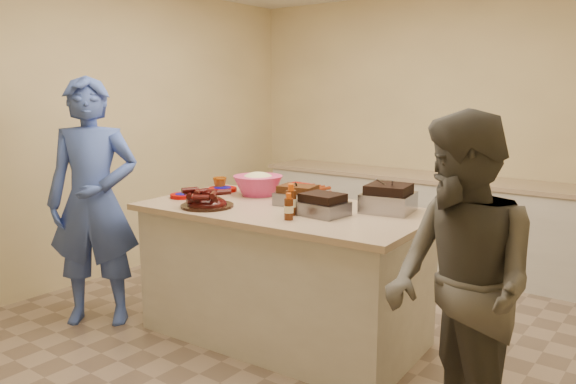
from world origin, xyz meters
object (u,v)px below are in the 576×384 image
Objects in this scene: coleslaw_bowl at (258,195)px; plastic_cup at (220,190)px; roasting_pan at (388,212)px; bbq_bottle_a at (289,220)px; bbq_bottle_b at (291,215)px; island at (284,336)px; guest_blue at (101,320)px; mustard_bottle at (290,201)px; rib_platter at (207,207)px.

coleslaw_bowl reaches higher than plastic_cup.
plastic_cup is at bearing 173.16° from roasting_pan.
bbq_bottle_a is 0.14m from bbq_bottle_b.
roasting_pan is at bearing 22.72° from island.
bbq_bottle_a reaches higher than roasting_pan.
bbq_bottle_b is 1.83× the size of plastic_cup.
guest_blue is at bearing -167.33° from bbq_bottle_a.
mustard_bottle is at bearing 128.14° from bbq_bottle_b.
coleslaw_bowl is 1.86× the size of bbq_bottle_b.
rib_platter reaches higher than mustard_bottle.
coleslaw_bowl reaches higher than guest_blue.
rib_platter is at bearing -89.43° from coleslaw_bowl.
roasting_pan reaches higher than plastic_cup.
rib_platter is (-0.43, -0.31, 0.94)m from island.
roasting_pan is (1.06, 0.61, 0.00)m from rib_platter.
coleslaw_bowl is 0.73m from bbq_bottle_b.
rib_platter is 0.68m from plastic_cup.
guest_blue is at bearing -117.75° from plastic_cup.
bbq_bottle_a is at bearing -53.47° from mustard_bottle.
roasting_pan is at bearing 3.48° from coleslaw_bowl.
roasting_pan is 0.17× the size of guest_blue.
bbq_bottle_b is (0.18, -0.16, 0.94)m from island.
mustard_bottle is at bearing -3.48° from guest_blue.
bbq_bottle_b reaches higher than island.
island is 1.28m from plastic_cup.
bbq_bottle_a is 0.83× the size of bbq_bottle_b.
bbq_bottle_a reaches higher than plastic_cup.
coleslaw_bowl reaches higher than mustard_bottle.
bbq_bottle_a reaches higher than guest_blue.
rib_platter reaches higher than guest_blue.
bbq_bottle_a is at bearing -50.65° from island.
plastic_cup is (-0.83, 0.24, 0.94)m from island.
coleslaw_bowl reaches higher than island.
roasting_pan is 0.65m from bbq_bottle_b.
roasting_pan is 0.83× the size of coleslaw_bowl.
mustard_bottle is at bearing 58.98° from rib_platter.
roasting_pan is 1.87× the size of bbq_bottle_a.
mustard_bottle is at bearing 114.31° from island.
island is at bearing -13.23° from guest_blue.
plastic_cup reaches higher than island.
mustard_bottle is (-0.75, -0.09, 0.00)m from roasting_pan.
rib_platter reaches higher than plastic_cup.
roasting_pan is at bearing 45.81° from bbq_bottle_b.
bbq_bottle_b reaches higher than roasting_pan.
roasting_pan is at bearing 30.03° from rib_platter.
roasting_pan reaches higher than island.
mustard_bottle is (0.31, 0.52, 0.00)m from rib_platter.
coleslaw_bowl is (-1.07, -0.06, -0.00)m from roasting_pan.
bbq_bottle_a is (0.68, -0.52, 0.00)m from coleslaw_bowl.
bbq_bottle_a is 0.61m from mustard_bottle.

